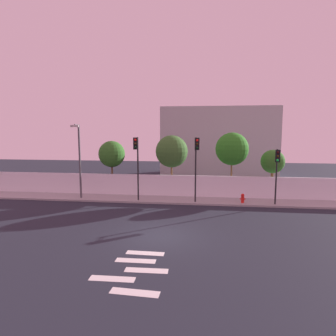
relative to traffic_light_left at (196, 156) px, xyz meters
name	(u,v)px	position (x,y,z in m)	size (l,w,h in m)	color
ground_plane	(160,236)	(-1.73, -6.97, -3.83)	(80.00, 80.00, 0.00)	#1F222D
sidewalk	(175,200)	(-1.73, 1.23, -3.75)	(36.00, 2.40, 0.15)	#979797
perimeter_wall	(177,186)	(-1.73, 2.52, -2.78)	(36.00, 0.18, 1.80)	white
crosswalk_marking	(135,270)	(-2.11, -11.07, -3.82)	(2.99, 3.89, 0.01)	silver
traffic_light_left	(196,156)	(0.00, 0.00, 0.00)	(0.36, 1.37, 5.07)	black
traffic_light_center	(277,165)	(5.93, 0.06, -0.59)	(0.41, 1.17, 4.21)	black
traffic_light_right	(137,155)	(-4.61, -0.03, 0.01)	(0.36, 1.43, 5.08)	black
street_lamp_curbside	(79,155)	(-9.57, 0.55, -0.06)	(0.73, 1.73, 6.09)	#4C4C51
fire_hydrant	(243,198)	(3.61, 0.69, -3.29)	(0.44, 0.26, 0.73)	red
roadside_tree_leftmost	(112,154)	(-7.79, 3.56, -0.20)	(2.39, 2.39, 4.83)	brown
roadside_tree_midleft	(172,151)	(-2.29, 3.56, 0.09)	(2.85, 2.85, 5.35)	brown
roadside_tree_midright	(232,149)	(2.95, 3.56, 0.34)	(2.84, 2.84, 5.60)	brown
roadside_tree_rightmost	(273,162)	(6.38, 3.56, -0.72)	(2.01, 2.01, 4.14)	brown
low_building_distant	(218,142)	(2.28, 16.52, 0.51)	(14.33, 6.00, 8.68)	#ABABAB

